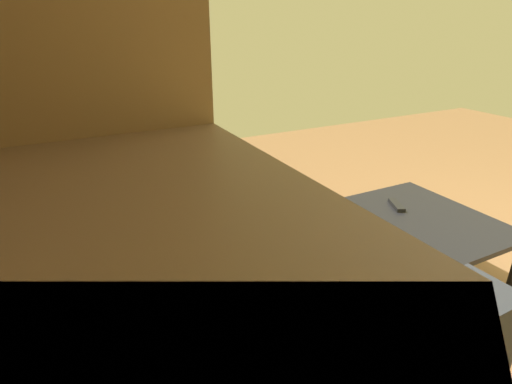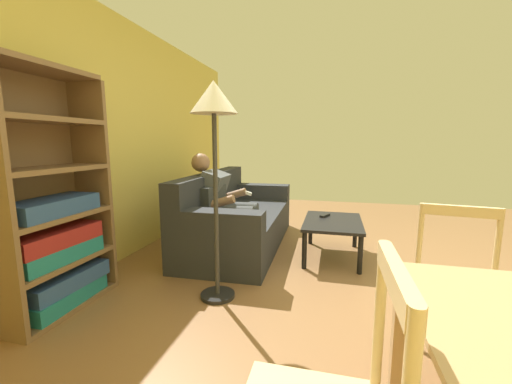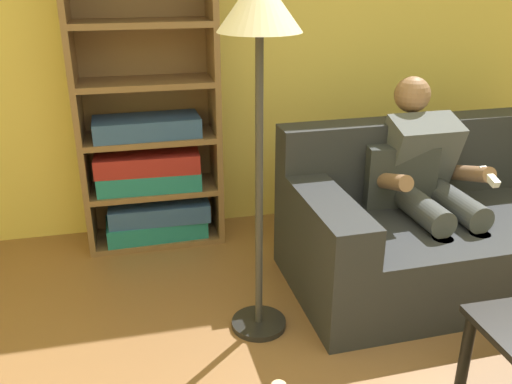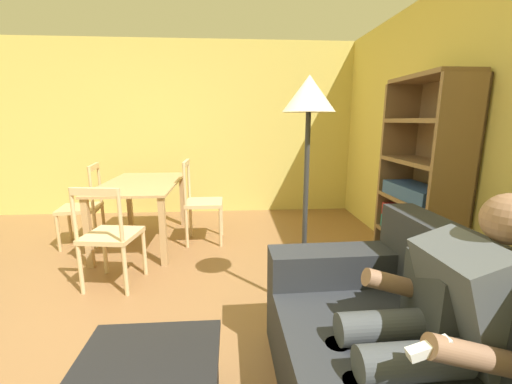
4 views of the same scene
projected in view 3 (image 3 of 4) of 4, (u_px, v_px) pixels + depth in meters
The scene contains 5 objects.
wall_back at pixel (262, 37), 3.63m from camera, with size 6.45×0.12×2.55m, color #DBC660.
couch at pixel (464, 223), 3.21m from camera, with size 2.13×1.00×0.89m.
person_lounging at pixel (427, 181), 3.11m from camera, with size 0.60×0.95×1.13m.
bookshelf at pixel (150, 143), 3.47m from camera, with size 0.87×0.36×1.78m.
floor_lamp at pixel (259, 40), 2.27m from camera, with size 0.36×0.36×1.71m.
Camera 3 is at (-0.88, -0.81, 1.72)m, focal length 38.26 mm.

